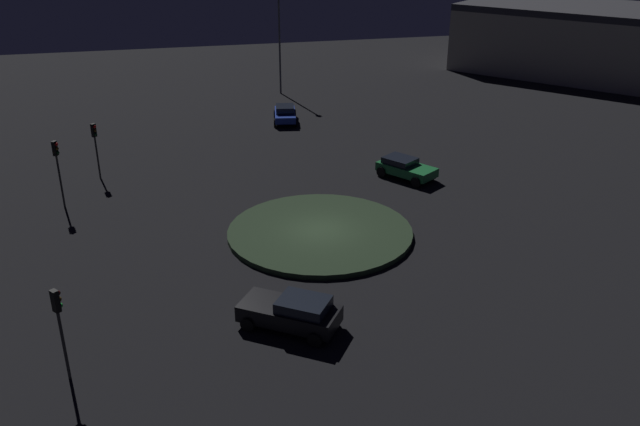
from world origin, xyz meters
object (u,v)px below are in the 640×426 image
(car_green, at_px, (405,168))
(streetlamp_west, at_px, (279,29))
(car_blue, at_px, (285,113))
(traffic_light_southwest, at_px, (95,140))
(traffic_light_southeast, at_px, (59,317))
(store_building, at_px, (616,43))
(car_black, at_px, (292,312))
(traffic_light_southwest_near, at_px, (57,161))

(car_green, xyz_separation_m, streetlamp_west, (-24.95, -3.93, 5.55))
(car_blue, relative_size, traffic_light_southwest, 1.08)
(traffic_light_southeast, xyz_separation_m, store_building, (-40.90, 52.98, 0.81))
(streetlamp_west, bearing_deg, car_blue, -8.47)
(car_blue, xyz_separation_m, traffic_light_southeast, (32.34, -14.84, 2.09))
(traffic_light_southwest, relative_size, traffic_light_southeast, 0.97)
(car_blue, bearing_deg, traffic_light_southwest, 134.35)
(car_black, bearing_deg, store_building, -102.94)
(traffic_light_southwest, bearing_deg, car_green, 30.42)
(traffic_light_southeast, height_order, traffic_light_southwest_near, traffic_light_southwest_near)
(traffic_light_southwest_near, xyz_separation_m, streetlamp_west, (-24.70, 18.18, 3.26))
(car_black, relative_size, streetlamp_west, 0.48)
(car_black, distance_m, traffic_light_southeast, 9.47)
(car_black, height_order, streetlamp_west, streetlamp_west)
(traffic_light_southeast, distance_m, streetlamp_west, 45.41)
(car_blue, distance_m, traffic_light_southwest, 18.10)
(traffic_light_southwest, xyz_separation_m, traffic_light_southwest_near, (4.63, -1.87, 0.28))
(car_black, relative_size, traffic_light_southwest, 1.20)
(car_blue, height_order, traffic_light_southwest_near, traffic_light_southwest_near)
(car_green, xyz_separation_m, traffic_light_southwest, (-4.87, -20.24, 2.01))
(car_black, relative_size, traffic_light_southwest_near, 1.09)
(car_green, relative_size, traffic_light_southwest_near, 1.01)
(traffic_light_southwest, bearing_deg, streetlamp_west, 94.85)
(car_black, height_order, traffic_light_southeast, traffic_light_southeast)
(car_black, xyz_separation_m, car_green, (-15.91, 11.10, -0.06))
(car_black, height_order, traffic_light_southwest, traffic_light_southwest)
(streetlamp_west, distance_m, store_building, 36.78)
(car_black, bearing_deg, streetlamp_west, -64.94)
(car_green, relative_size, streetlamp_west, 0.44)
(car_green, relative_size, traffic_light_southeast, 1.08)
(car_blue, height_order, traffic_light_southeast, traffic_light_southeast)
(streetlamp_west, height_order, store_building, streetlamp_west)
(car_black, bearing_deg, traffic_light_southwest_near, -20.71)
(traffic_light_southeast, bearing_deg, car_green, 1.59)
(traffic_light_southwest_near, relative_size, streetlamp_west, 0.44)
(traffic_light_southwest_near, height_order, streetlamp_west, streetlamp_west)
(traffic_light_southwest, distance_m, traffic_light_southwest_near, 5.00)
(traffic_light_southeast, bearing_deg, streetlamp_west, 29.97)
(car_black, bearing_deg, traffic_light_southwest, -31.24)
(car_green, height_order, traffic_light_southeast, traffic_light_southeast)
(car_blue, bearing_deg, traffic_light_southeast, 165.25)
(car_black, distance_m, car_green, 19.40)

